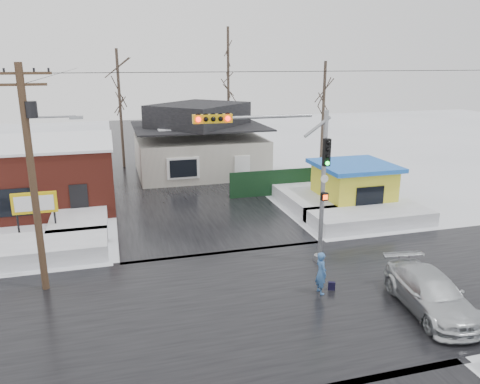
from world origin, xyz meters
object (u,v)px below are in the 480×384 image
object	(u,v)px
utility_pole	(33,167)
car	(431,294)
traffic_signal	(291,169)
pedestrian	(321,273)
marquee_sign	(35,204)
kiosk	(353,185)

from	to	relation	value
utility_pole	car	bearing A→B (deg)	-22.29
traffic_signal	car	xyz separation A→B (m)	(3.62, -5.20, -3.84)
pedestrian	car	xyz separation A→B (m)	(3.35, -2.35, -0.17)
traffic_signal	utility_pole	distance (m)	10.39
marquee_sign	pedestrian	distance (m)	15.03
utility_pole	kiosk	bearing A→B (deg)	20.44
kiosk	pedestrian	world-z (taller)	kiosk
pedestrian	car	size ratio (longest dim) A/B	0.36
traffic_signal	car	distance (m)	7.40
traffic_signal	pedestrian	size ratio (longest dim) A/B	4.00
marquee_sign	car	xyz separation A→B (m)	(15.05, -11.72, -1.22)
utility_pole	kiosk	size ratio (longest dim) A/B	1.96
marquee_sign	kiosk	world-z (taller)	kiosk
traffic_signal	pedestrian	world-z (taller)	traffic_signal
utility_pole	traffic_signal	bearing A→B (deg)	-2.95
kiosk	pedestrian	xyz separation A→B (m)	(-6.80, -9.88, -0.59)
traffic_signal	utility_pole	size ratio (longest dim) A/B	0.78
kiosk	utility_pole	bearing A→B (deg)	-159.56
kiosk	pedestrian	size ratio (longest dim) A/B	2.63
marquee_sign	car	world-z (taller)	marquee_sign
marquee_sign	utility_pole	bearing A→B (deg)	-79.87
utility_pole	marquee_sign	xyz separation A→B (m)	(-1.07, 5.99, -3.19)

